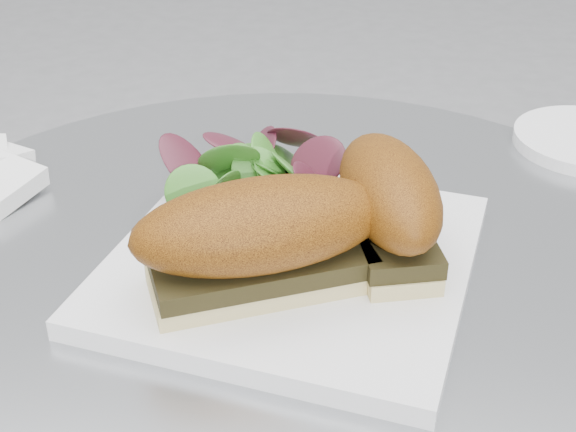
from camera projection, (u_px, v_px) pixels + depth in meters
name	position (u px, v px, depth m)	size (l,w,h in m)	color
plate	(292.00, 262.00, 0.61)	(0.26, 0.26, 0.02)	white
sandwich_left	(262.00, 236.00, 0.54)	(0.20, 0.14, 0.08)	#CCC380
sandwich_right	(388.00, 201.00, 0.58)	(0.10, 0.16, 0.08)	#CCC380
salad	(249.00, 172.00, 0.66)	(0.13, 0.13, 0.05)	#3D802A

